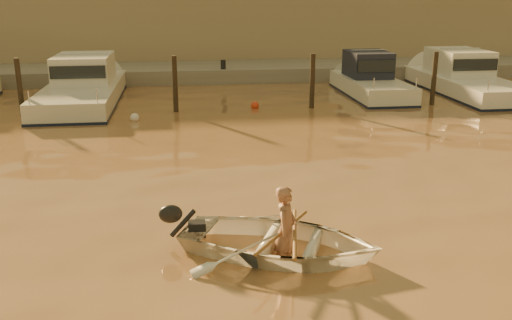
{
  "coord_description": "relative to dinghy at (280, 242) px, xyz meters",
  "views": [
    {
      "loc": [
        -0.02,
        -6.59,
        4.29
      ],
      "look_at": [
        1.53,
        4.98,
        0.75
      ],
      "focal_mm": 40.0,
      "sensor_mm": 36.0,
      "label": 1
    }
  ],
  "objects": [
    {
      "name": "piling_4",
      "position": [
        7.97,
        11.82,
        0.67
      ],
      "size": [
        0.18,
        0.18,
        2.2
      ],
      "primitive_type": "cylinder",
      "color": "#2D2319",
      "rests_on": "ground_plane"
    },
    {
      "name": "quay",
      "position": [
        -1.53,
        19.52,
        -0.08
      ],
      "size": [
        52.0,
        4.0,
        1.0
      ],
      "primitive_type": "cube",
      "color": "gray",
      "rests_on": "ground_plane"
    },
    {
      "name": "person",
      "position": [
        0.09,
        -0.04,
        0.23
      ],
      "size": [
        0.55,
        0.65,
        1.51
      ],
      "primitive_type": "imported",
      "rotation": [
        0.0,
        0.0,
        1.16
      ],
      "color": "#9B664D",
      "rests_on": "dinghy"
    },
    {
      "name": "oar_starboard",
      "position": [
        0.05,
        -0.02,
        0.19
      ],
      "size": [
        1.21,
        1.79,
        0.13
      ],
      "primitive_type": "cylinder",
      "rotation": [
        1.54,
        0.0,
        -0.58
      ],
      "color": "brown",
      "rests_on": "dinghy"
    },
    {
      "name": "moored_boat_4",
      "position": [
        6.27,
        14.02,
        0.4
      ],
      "size": [
        2.03,
        6.34,
        1.75
      ],
      "primitive_type": null,
      "color": "silver",
      "rests_on": "ground_plane"
    },
    {
      "name": "moored_boat_2",
      "position": [
        -5.3,
        14.02,
        0.4
      ],
      "size": [
        2.65,
        8.75,
        1.75
      ],
      "primitive_type": null,
      "color": "silver",
      "rests_on": "ground_plane"
    },
    {
      "name": "dinghy",
      "position": [
        0.0,
        0.0,
        0.0
      ],
      "size": [
        4.03,
        3.53,
        0.69
      ],
      "primitive_type": "imported",
      "rotation": [
        0.0,
        0.0,
        1.16
      ],
      "color": "white",
      "rests_on": "ground_plane"
    },
    {
      "name": "outboard_motor",
      "position": [
        -1.38,
        0.6,
        0.05
      ],
      "size": [
        0.98,
        0.73,
        0.7
      ],
      "primitive_type": null,
      "rotation": [
        0.0,
        0.0,
        -0.41
      ],
      "color": "black",
      "rests_on": "dinghy"
    },
    {
      "name": "fender_c",
      "position": [
        -3.11,
        10.54,
        -0.13
      ],
      "size": [
        0.3,
        0.3,
        0.3
      ],
      "primitive_type": "sphere",
      "color": "silver",
      "rests_on": "ground_plane"
    },
    {
      "name": "moored_boat_5",
      "position": [
        10.4,
        14.02,
        0.4
      ],
      "size": [
        2.49,
        8.27,
        1.75
      ],
      "primitive_type": null,
      "color": "white",
      "rests_on": "ground_plane"
    },
    {
      "name": "piling_1",
      "position": [
        -7.03,
        11.82,
        0.67
      ],
      "size": [
        0.18,
        0.18,
        2.2
      ],
      "primitive_type": "cylinder",
      "color": "#2D2319",
      "rests_on": "ground_plane"
    },
    {
      "name": "piling_2",
      "position": [
        -1.73,
        11.82,
        0.67
      ],
      "size": [
        0.18,
        0.18,
        2.2
      ],
      "primitive_type": "cylinder",
      "color": "#2D2319",
      "rests_on": "ground_plane"
    },
    {
      "name": "piling_3",
      "position": [
        3.27,
        11.82,
        0.67
      ],
      "size": [
        0.18,
        0.18,
        2.2
      ],
      "primitive_type": "cylinder",
      "color": "#2D2319",
      "rests_on": "ground_plane"
    },
    {
      "name": "waterfront_building",
      "position": [
        -1.53,
        25.02,
        2.17
      ],
      "size": [
        46.0,
        7.0,
        4.8
      ],
      "primitive_type": "cube",
      "color": "#9E8466",
      "rests_on": "quay"
    },
    {
      "name": "oar_port",
      "position": [
        0.23,
        -0.1,
        0.19
      ],
      "size": [
        0.48,
        2.07,
        0.13
      ],
      "primitive_type": "cylinder",
      "rotation": [
        1.54,
        0.0,
        -0.2
      ],
      "color": "brown",
      "rests_on": "dinghy"
    },
    {
      "name": "fender_d",
      "position": [
        1.17,
        12.07,
        -0.13
      ],
      "size": [
        0.3,
        0.3,
        0.3
      ],
      "primitive_type": "sphere",
      "color": "red",
      "rests_on": "ground_plane"
    },
    {
      "name": "fender_e",
      "position": [
        5.74,
        11.69,
        -0.13
      ],
      "size": [
        0.3,
        0.3,
        0.3
      ],
      "primitive_type": "sphere",
      "color": "white",
      "rests_on": "ground_plane"
    }
  ]
}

